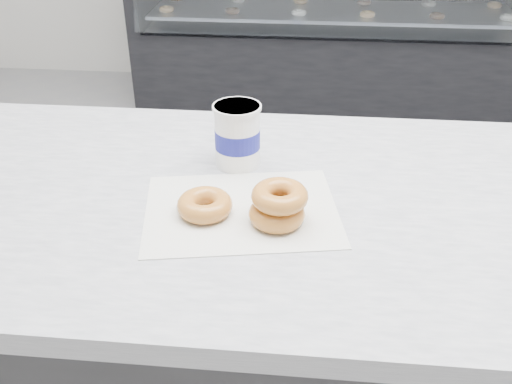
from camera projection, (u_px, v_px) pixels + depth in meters
ground at (331, 325)px, 2.02m from camera, size 5.00×5.00×0.00m
counter at (350, 370)px, 1.27m from camera, size 3.06×0.76×0.90m
display_case at (331, 25)px, 3.56m from camera, size 2.40×0.74×1.25m
wax_paper at (241, 210)px, 1.01m from camera, size 0.38×0.32×0.00m
donut_single at (205, 205)px, 1.00m from camera, size 0.10×0.10×0.03m
donut_stack at (278, 205)px, 0.96m from camera, size 0.14×0.14×0.07m
coffee_cup at (237, 135)px, 1.13m from camera, size 0.12×0.12×0.13m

